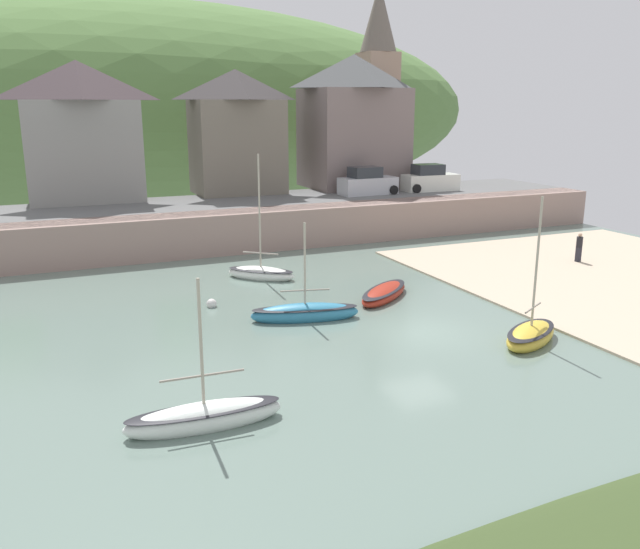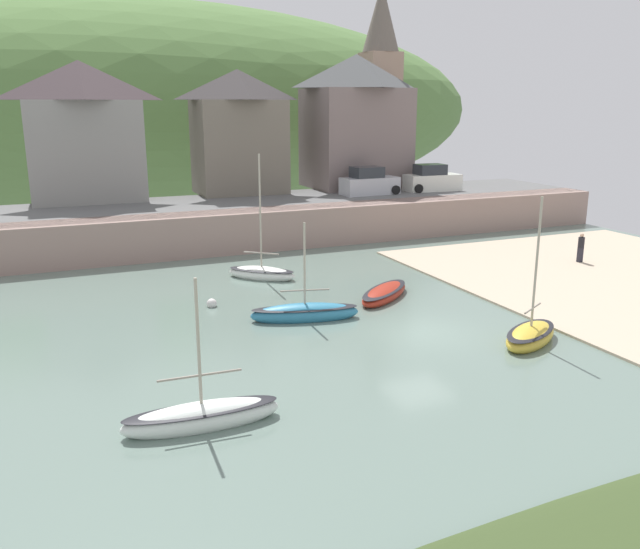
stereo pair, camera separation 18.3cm
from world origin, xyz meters
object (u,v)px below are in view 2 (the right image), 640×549
(sailboat_white_hull, at_px, (384,293))
(person_on_slipway, at_px, (581,246))
(church_with_spire, at_px, (380,80))
(sailboat_blue_trim, at_px, (202,416))
(mooring_buoy, at_px, (212,304))
(fishing_boat_green, at_px, (530,335))
(waterfront_building_right, at_px, (356,121))
(sailboat_tall_mast, at_px, (262,273))
(rowboat_small_beached, at_px, (305,313))
(parked_car_by_wall, at_px, (432,180))
(parked_car_near_slipway, at_px, (369,183))
(waterfront_building_left, at_px, (84,131))
(waterfront_building_centre, at_px, (239,131))

(sailboat_white_hull, bearing_deg, person_on_slipway, -32.14)
(church_with_spire, distance_m, sailboat_blue_trim, 41.91)
(sailboat_blue_trim, height_order, mooring_buoy, sailboat_blue_trim)
(fishing_boat_green, bearing_deg, waterfront_building_right, 47.60)
(fishing_boat_green, distance_m, sailboat_tall_mast, 14.23)
(waterfront_building_right, height_order, sailboat_blue_trim, waterfront_building_right)
(waterfront_building_right, xyz_separation_m, rowboat_small_beached, (-12.98, -21.97, -7.10))
(waterfront_building_right, relative_size, sailboat_tall_mast, 1.52)
(waterfront_building_right, distance_m, parked_car_by_wall, 7.39)
(sailboat_white_hull, height_order, mooring_buoy, sailboat_white_hull)
(waterfront_building_right, distance_m, sailboat_white_hull, 23.34)
(parked_car_near_slipway, bearing_deg, waterfront_building_left, 163.58)
(person_on_slipway, height_order, mooring_buoy, person_on_slipway)
(waterfront_building_centre, height_order, parked_car_by_wall, waterfront_building_centre)
(parked_car_near_slipway, bearing_deg, church_with_spire, 55.68)
(mooring_buoy, bearing_deg, person_on_slipway, -0.44)
(waterfront_building_right, relative_size, sailboat_white_hull, 2.44)
(waterfront_building_right, distance_m, sailboat_blue_trim, 35.73)
(waterfront_building_left, distance_m, rowboat_small_beached, 23.89)
(waterfront_building_centre, relative_size, fishing_boat_green, 1.52)
(fishing_boat_green, distance_m, person_on_slipway, 14.12)
(sailboat_white_hull, xyz_separation_m, parked_car_by_wall, (12.60, 16.03, 2.98))
(parked_car_by_wall, bearing_deg, waterfront_building_right, 135.64)
(waterfront_building_centre, bearing_deg, sailboat_blue_trim, -108.41)
(waterfront_building_right, height_order, fishing_boat_green, waterfront_building_right)
(church_with_spire, relative_size, person_on_slipway, 9.71)
(waterfront_building_centre, distance_m, rowboat_small_beached, 23.22)
(church_with_spire, height_order, person_on_slipway, church_with_spire)
(waterfront_building_left, height_order, waterfront_building_centre, waterfront_building_left)
(waterfront_building_right, height_order, rowboat_small_beached, waterfront_building_right)
(parked_car_by_wall, relative_size, mooring_buoy, 9.24)
(sailboat_tall_mast, height_order, parked_car_near_slipway, sailboat_tall_mast)
(sailboat_blue_trim, relative_size, mooring_buoy, 9.76)
(parked_car_by_wall, xyz_separation_m, person_on_slipway, (0.59, -14.39, -2.22))
(mooring_buoy, bearing_deg, waterfront_building_centre, 69.84)
(waterfront_building_left, distance_m, parked_car_by_wall, 24.39)
(waterfront_building_left, bearing_deg, sailboat_blue_trim, -88.86)
(sailboat_tall_mast, relative_size, person_on_slipway, 3.98)
(sailboat_blue_trim, xyz_separation_m, parked_car_near_slipway, (17.90, 24.92, 2.91))
(sailboat_blue_trim, distance_m, mooring_buoy, 11.08)
(sailboat_tall_mast, relative_size, parked_car_by_wall, 1.54)
(sailboat_blue_trim, distance_m, person_on_slipway, 25.93)
(church_with_spire, relative_size, mooring_buoy, 34.68)
(rowboat_small_beached, bearing_deg, church_with_spire, 70.56)
(fishing_boat_green, xyz_separation_m, sailboat_white_hull, (-2.22, 7.22, -0.06))
(sailboat_blue_trim, xyz_separation_m, mooring_buoy, (2.92, 10.69, -0.15))
(waterfront_building_right, bearing_deg, parked_car_by_wall, -47.64)
(waterfront_building_right, relative_size, sailboat_blue_trim, 2.21)
(church_with_spire, xyz_separation_m, mooring_buoy, (-20.21, -22.73, -10.38))
(waterfront_building_left, xyz_separation_m, parked_car_by_wall, (23.68, -4.50, -3.74))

